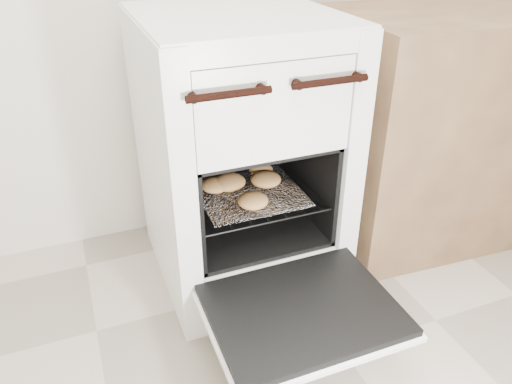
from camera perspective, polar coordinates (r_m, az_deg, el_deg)
stove at (r=1.61m, az=-1.81°, el=3.74°), size 0.57×0.63×0.87m
oven_door at (r=1.38m, az=5.33°, el=-13.45°), size 0.51×0.40×0.04m
oven_rack at (r=1.60m, az=-0.99°, el=-0.03°), size 0.41×0.40×0.01m
foil_sheet at (r=1.58m, az=-0.75°, el=-0.17°), size 0.32×0.28×0.01m
baked_rolls at (r=1.59m, az=-1.43°, el=0.98°), size 0.28×0.28×0.05m
counter at (r=2.00m, az=20.31°, el=6.97°), size 0.86×0.60×0.84m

